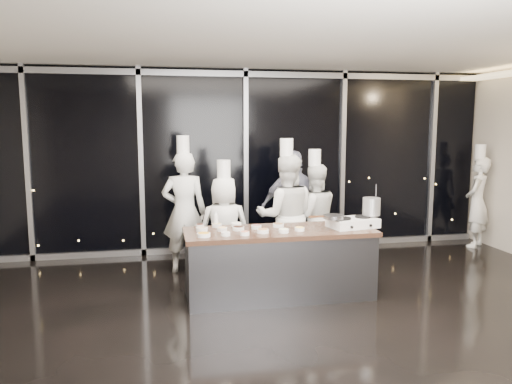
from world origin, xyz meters
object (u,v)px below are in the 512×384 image
at_px(stove, 353,222).
at_px(frying_pan, 333,217).
at_px(stock_pot, 371,206).
at_px(chef_side, 477,201).
at_px(chef_center, 286,216).
at_px(chef_far_left, 184,211).
at_px(guest, 295,209).
at_px(chef_right, 314,216).
at_px(demo_counter, 279,263).
at_px(chef_left, 224,227).

distance_m(stove, frying_pan, 0.33).
bearing_deg(stove, stock_pot, 3.27).
xyz_separation_m(stove, stock_pot, (0.29, 0.07, 0.19)).
xyz_separation_m(stove, chef_side, (3.21, 1.95, -0.11)).
bearing_deg(chef_center, chef_far_left, -11.41).
bearing_deg(chef_far_left, stock_pot, 158.21).
height_order(guest, chef_right, chef_right).
bearing_deg(chef_right, chef_center, 28.14).
relative_size(demo_counter, stove, 3.63).
height_order(chef_far_left, chef_center, chef_far_left).
xyz_separation_m(chef_far_left, chef_side, (5.35, 0.52, -0.09)).
distance_m(stove, guest, 1.49).
relative_size(frying_pan, chef_right, 0.26).
xyz_separation_m(chef_right, chef_side, (3.37, 0.76, 0.02)).
bearing_deg(chef_far_left, frying_pan, 148.30).
distance_m(stock_pot, chef_right, 1.25).
bearing_deg(chef_right, stove, 95.61).
height_order(chef_left, guest, guest).
bearing_deg(chef_right, frying_pan, 81.34).
bearing_deg(stock_pot, guest, 116.61).
relative_size(stock_pot, chef_center, 0.11).
relative_size(chef_far_left, chef_side, 1.10).
bearing_deg(frying_pan, chef_side, 19.36).
bearing_deg(chef_left, chef_center, -179.63).
bearing_deg(frying_pan, chef_center, 101.29).
relative_size(stove, guest, 0.37).
distance_m(stove, chef_far_left, 2.57).
height_order(chef_center, chef_right, chef_center).
bearing_deg(guest, frying_pan, 104.11).
bearing_deg(chef_right, chef_side, -169.28).
distance_m(stock_pot, chef_center, 1.29).
bearing_deg(chef_far_left, demo_counter, 136.97).
height_order(stock_pot, chef_right, chef_right).
bearing_deg(stove, chef_side, 20.83).
bearing_deg(demo_counter, chef_far_left, 129.58).
xyz_separation_m(stock_pot, chef_right, (-0.45, 1.12, -0.32)).
bearing_deg(chef_side, chef_right, -29.58).
relative_size(chef_left, chef_side, 0.93).
height_order(stock_pot, chef_far_left, chef_far_left).
bearing_deg(stock_pot, chef_left, 156.48).
bearing_deg(guest, chef_center, 72.94).
height_order(frying_pan, chef_side, chef_side).
relative_size(demo_counter, chef_center, 1.20).
bearing_deg(guest, chef_right, 144.96).
distance_m(stock_pot, chef_far_left, 2.79).
xyz_separation_m(stove, chef_left, (-1.60, 0.89, -0.19)).
bearing_deg(guest, chef_side, -161.20).
height_order(demo_counter, frying_pan, frying_pan).
bearing_deg(demo_counter, stove, -2.07).
distance_m(demo_counter, chef_center, 1.02).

